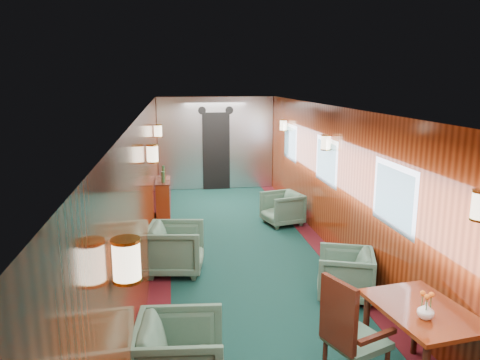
{
  "coord_description": "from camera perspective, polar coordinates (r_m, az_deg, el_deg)",
  "views": [
    {
      "loc": [
        -1.12,
        -6.1,
        2.82
      ],
      "look_at": [
        0.0,
        1.56,
        1.15
      ],
      "focal_mm": 35.0,
      "sensor_mm": 36.0,
      "label": 1
    }
  ],
  "objects": [
    {
      "name": "bulkhead",
      "position": [
        12.18,
        -2.96,
        4.43
      ],
      "size": [
        2.98,
        0.17,
        2.39
      ],
      "color": "silver",
      "rests_on": "ground"
    },
    {
      "name": "armchair_right_far",
      "position": [
        9.3,
        5.16,
        -3.48
      ],
      "size": [
        0.86,
        0.84,
        0.64
      ],
      "primitive_type": "imported",
      "rotation": [
        0.0,
        0.0,
        -1.31
      ],
      "color": "#1A3D30",
      "rests_on": "ground"
    },
    {
      "name": "armchair_left_far",
      "position": [
        7.07,
        -7.83,
        -8.27
      ],
      "size": [
        0.91,
        0.89,
        0.73
      ],
      "primitive_type": "imported",
      "rotation": [
        0.0,
        0.0,
        1.43
      ],
      "color": "#1A3D30",
      "rests_on": "ground"
    },
    {
      "name": "armchair_right_near",
      "position": [
        6.38,
        12.7,
        -11.16
      ],
      "size": [
        0.9,
        0.89,
        0.65
      ],
      "primitive_type": "imported",
      "rotation": [
        0.0,
        0.0,
        -1.91
      ],
      "color": "#1A3D30",
      "rests_on": "ground"
    },
    {
      "name": "dining_table",
      "position": [
        4.76,
        21.3,
        -15.71
      ],
      "size": [
        0.87,
        1.14,
        0.79
      ],
      "rotation": [
        0.0,
        0.0,
        0.14
      ],
      "color": "maroon",
      "rests_on": "ground"
    },
    {
      "name": "room",
      "position": [
        6.32,
        2.04,
        1.34
      ],
      "size": [
        12.0,
        12.1,
        2.4
      ],
      "color": "#0D312B",
      "rests_on": "ground"
    },
    {
      "name": "armchair_left_near",
      "position": [
        4.53,
        -7.25,
        -20.77
      ],
      "size": [
        0.86,
        0.84,
        0.73
      ],
      "primitive_type": "imported",
      "rotation": [
        0.0,
        0.0,
        1.48
      ],
      "color": "#1A3D30",
      "rests_on": "ground"
    },
    {
      "name": "credenza",
      "position": [
        9.72,
        -9.35,
        -2.28
      ],
      "size": [
        0.29,
        0.92,
        1.1
      ],
      "color": "maroon",
      "rests_on": "ground"
    },
    {
      "name": "flower_vase",
      "position": [
        4.5,
        21.71,
        -14.55
      ],
      "size": [
        0.18,
        0.18,
        0.15
      ],
      "primitive_type": "imported",
      "rotation": [
        0.0,
        0.0,
        -0.33
      ],
      "color": "white",
      "rests_on": "dining_table"
    },
    {
      "name": "side_chair",
      "position": [
        4.52,
        13.09,
        -17.51
      ],
      "size": [
        0.64,
        0.65,
        1.12
      ],
      "rotation": [
        0.0,
        0.0,
        0.38
      ],
      "color": "#1A3D30",
      "rests_on": "ground"
    },
    {
      "name": "wall_sconces",
      "position": [
        6.84,
        1.2,
        3.5
      ],
      "size": [
        2.97,
        7.97,
        0.25
      ],
      "color": "#F9EBC2",
      "rests_on": "ground"
    },
    {
      "name": "windows_right",
      "position": [
        7.0,
        13.72,
        0.53
      ],
      "size": [
        0.02,
        8.6,
        0.8
      ],
      "color": "#B4B6BB",
      "rests_on": "ground"
    }
  ]
}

